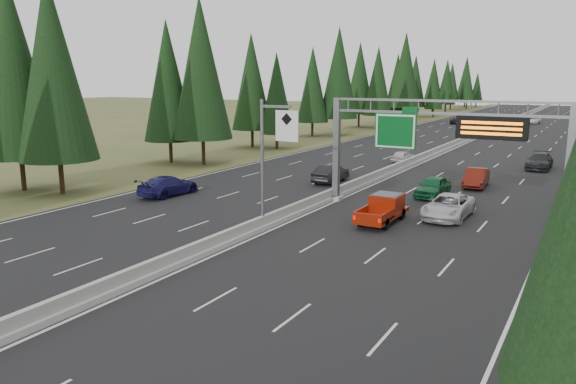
% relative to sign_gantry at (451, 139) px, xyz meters
% --- Properties ---
extents(road, '(32.00, 260.00, 0.08)m').
position_rel_sign_gantry_xyz_m(road, '(-8.92, 45.12, -5.23)').
color(road, black).
rests_on(road, ground).
extents(shoulder_left, '(3.60, 260.00, 0.06)m').
position_rel_sign_gantry_xyz_m(shoulder_left, '(-26.72, 45.12, -5.24)').
color(shoulder_left, '#475126').
rests_on(shoulder_left, ground).
extents(median_barrier, '(0.70, 260.00, 0.85)m').
position_rel_sign_gantry_xyz_m(median_barrier, '(-8.92, 45.12, -4.85)').
color(median_barrier, '#9C9C96').
rests_on(median_barrier, road).
extents(sign_gantry, '(16.75, 0.98, 7.80)m').
position_rel_sign_gantry_xyz_m(sign_gantry, '(0.00, 0.00, 0.00)').
color(sign_gantry, slate).
rests_on(sign_gantry, road).
extents(hov_sign_pole, '(2.80, 0.50, 8.00)m').
position_rel_sign_gantry_xyz_m(hov_sign_pole, '(-8.33, -9.92, -0.54)').
color(hov_sign_pole, slate).
rests_on(hov_sign_pole, road).
extents(tree_row_left, '(11.00, 237.80, 18.93)m').
position_rel_sign_gantry_xyz_m(tree_row_left, '(-31.11, 32.20, 3.82)').
color(tree_row_left, black).
rests_on(tree_row_left, ground).
extents(silver_minivan, '(2.71, 5.70, 1.57)m').
position_rel_sign_gantry_xyz_m(silver_minivan, '(0.35, -1.21, -4.40)').
color(silver_minivan, silver).
rests_on(silver_minivan, road).
extents(red_pickup, '(1.91, 5.35, 1.74)m').
position_rel_sign_gantry_xyz_m(red_pickup, '(-3.05, -4.22, -4.22)').
color(red_pickup, black).
rests_on(red_pickup, road).
extents(car_ahead_green, '(2.09, 4.82, 1.62)m').
position_rel_sign_gantry_xyz_m(car_ahead_green, '(-2.43, 5.12, -4.38)').
color(car_ahead_green, '#14592E').
rests_on(car_ahead_green, road).
extents(car_ahead_dkred, '(1.99, 4.94, 1.59)m').
position_rel_sign_gantry_xyz_m(car_ahead_dkred, '(-0.30, 10.98, -4.39)').
color(car_ahead_dkred, '#5F160D').
rests_on(car_ahead_dkred, road).
extents(car_ahead_dkgrey, '(2.35, 5.64, 1.63)m').
position_rel_sign_gantry_xyz_m(car_ahead_dkgrey, '(3.35, 24.32, -4.37)').
color(car_ahead_dkgrey, black).
rests_on(car_ahead_dkgrey, road).
extents(car_ahead_white, '(2.39, 4.84, 1.32)m').
position_rel_sign_gantry_xyz_m(car_ahead_white, '(-4.30, 87.53, -4.53)').
color(car_ahead_white, silver).
rests_on(car_ahead_white, road).
extents(car_ahead_far, '(2.25, 4.68, 1.54)m').
position_rel_sign_gantry_xyz_m(car_ahead_far, '(-5.55, 78.23, -4.42)').
color(car_ahead_far, black).
rests_on(car_ahead_far, road).
extents(car_onc_near, '(1.75, 4.84, 1.59)m').
position_rel_sign_gantry_xyz_m(car_onc_near, '(-12.16, 6.77, -4.40)').
color(car_onc_near, black).
rests_on(car_onc_near, road).
extents(car_onc_blue, '(2.52, 5.59, 1.59)m').
position_rel_sign_gantry_xyz_m(car_onc_blue, '(-21.02, -4.86, -4.39)').
color(car_onc_blue, '#181751').
rests_on(car_onc_blue, road).
extents(car_onc_white, '(1.95, 4.06, 1.34)m').
position_rel_sign_gantry_xyz_m(car_onc_white, '(-10.42, 21.88, -4.52)').
color(car_onc_white, silver).
rests_on(car_onc_white, road).
extents(car_onc_far, '(2.76, 5.41, 1.46)m').
position_rel_sign_gantry_xyz_m(car_onc_far, '(-17.82, 79.44, -4.46)').
color(car_onc_far, black).
rests_on(car_onc_far, road).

